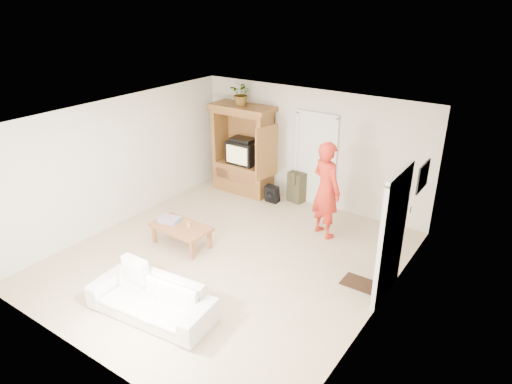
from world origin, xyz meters
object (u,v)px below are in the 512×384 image
(man, at_px, (326,190))
(coffee_table, at_px, (181,228))
(armoire, at_px, (244,155))
(sofa, at_px, (151,299))

(man, xyz_separation_m, coffee_table, (-2.03, -1.94, -0.60))
(man, distance_m, coffee_table, 2.87)
(armoire, xyz_separation_m, sofa, (1.59, -4.57, -0.62))
(sofa, bearing_deg, coffee_table, 114.49)
(sofa, relative_size, coffee_table, 1.68)
(armoire, distance_m, man, 2.73)
(sofa, xyz_separation_m, coffee_table, (-1.04, 1.76, 0.08))
(sofa, height_order, coffee_table, sofa)
(man, bearing_deg, sofa, 98.81)
(man, relative_size, coffee_table, 1.66)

